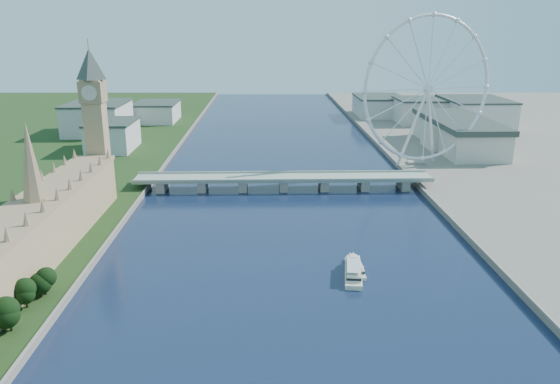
{
  "coord_description": "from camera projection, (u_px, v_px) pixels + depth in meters",
  "views": [
    {
      "loc": [
        -13.22,
        -91.83,
        115.09
      ],
      "look_at": [
        -5.01,
        210.0,
        24.61
      ],
      "focal_mm": 35.0,
      "sensor_mm": 36.0,
      "label": 1
    }
  ],
  "objects": [
    {
      "name": "parliament_range",
      "position": [
        39.0,
        228.0,
        275.46
      ],
      "size": [
        24.0,
        200.0,
        70.0
      ],
      "color": "tan",
      "rests_on": "ground"
    },
    {
      "name": "big_ben",
      "position": [
        94.0,
        104.0,
        365.08
      ],
      "size": [
        20.02,
        20.02,
        110.0
      ],
      "color": "tan",
      "rests_on": "ground"
    },
    {
      "name": "westminster_bridge",
      "position": [
        283.0,
        180.0,
        406.68
      ],
      "size": [
        220.0,
        22.0,
        9.5
      ],
      "color": "gray",
      "rests_on": "ground"
    },
    {
      "name": "london_eye",
      "position": [
        428.0,
        90.0,
        445.07
      ],
      "size": [
        113.6,
        39.12,
        124.3
      ],
      "color": "silver",
      "rests_on": "ground"
    },
    {
      "name": "county_hall",
      "position": [
        456.0,
        151.0,
        537.63
      ],
      "size": [
        54.0,
        144.0,
        35.0
      ],
      "primitive_type": null,
      "color": "beige",
      "rests_on": "ground"
    },
    {
      "name": "city_skyline",
      "position": [
        309.0,
        114.0,
        653.78
      ],
      "size": [
        505.0,
        280.0,
        32.0
      ],
      "color": "beige",
      "rests_on": "ground"
    },
    {
      "name": "tour_boat_near",
      "position": [
        353.0,
        277.0,
        264.04
      ],
      "size": [
        12.87,
        33.52,
        7.25
      ],
      "primitive_type": null,
      "rotation": [
        0.0,
        0.0,
        -0.14
      ],
      "color": "beige",
      "rests_on": "ground"
    },
    {
      "name": "tour_boat_far",
      "position": [
        355.0,
        271.0,
        270.11
      ],
      "size": [
        7.79,
        26.19,
        5.69
      ],
      "primitive_type": null,
      "rotation": [
        0.0,
        0.0,
        0.05
      ],
      "color": "beige",
      "rests_on": "ground"
    }
  ]
}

